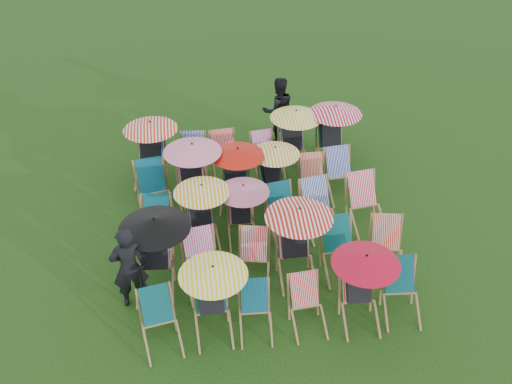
{
  "coord_description": "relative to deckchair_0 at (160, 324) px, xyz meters",
  "views": [
    {
      "loc": [
        -1.27,
        -8.34,
        7.26
      ],
      "look_at": [
        -0.05,
        0.29,
        0.9
      ],
      "focal_mm": 40.0,
      "sensor_mm": 36.0,
      "label": 1
    }
  ],
  "objects": [
    {
      "name": "deckchair_27",
      "position": [
        2.36,
        4.6,
        -0.02
      ],
      "size": [
        0.67,
        0.86,
        0.86
      ],
      "rotation": [
        0.0,
        0.0,
        0.13
      ],
      "color": "olive",
      "rests_on": "ground"
    },
    {
      "name": "deckchair_18",
      "position": [
        -0.1,
        3.43,
        0.07
      ],
      "size": [
        0.83,
        1.04,
        1.03
      ],
      "rotation": [
        0.0,
        0.0,
        0.17
      ],
      "color": "olive",
      "rests_on": "ground"
    },
    {
      "name": "deckchair_26",
      "position": [
        1.46,
        4.58,
        0.02
      ],
      "size": [
        0.69,
        0.91,
        0.94
      ],
      "rotation": [
        0.0,
        0.0,
        0.09
      ],
      "color": "olive",
      "rests_on": "ground"
    },
    {
      "name": "deckchair_7",
      "position": [
        0.74,
        1.16,
        0.05
      ],
      "size": [
        0.78,
        0.99,
        0.99
      ],
      "rotation": [
        0.0,
        0.0,
        0.15
      ],
      "color": "olive",
      "rests_on": "ground"
    },
    {
      "name": "deckchair_20",
      "position": [
        1.57,
        3.48,
        0.23
      ],
      "size": [
        1.08,
        1.16,
        1.29
      ],
      "rotation": [
        0.0,
        0.0,
        -0.21
      ],
      "color": "olive",
      "rests_on": "ground"
    },
    {
      "name": "person_rear",
      "position": [
        2.87,
        5.9,
        0.38
      ],
      "size": [
        0.88,
        0.73,
        1.65
      ],
      "primitive_type": "imported",
      "rotation": [
        0.0,
        0.0,
        3.28
      ],
      "color": "black",
      "rests_on": "ground"
    },
    {
      "name": "deckchair_12",
      "position": [
        -0.05,
        2.35,
        0.02
      ],
      "size": [
        0.69,
        0.91,
        0.93
      ],
      "rotation": [
        0.0,
        0.0,
        -0.08
      ],
      "color": "olive",
      "rests_on": "ground"
    },
    {
      "name": "deckchair_4",
      "position": [
        3.2,
        0.07,
        0.24
      ],
      "size": [
        1.09,
        1.13,
        1.29
      ],
      "rotation": [
        0.0,
        0.0,
        -0.02
      ],
      "color": "olive",
      "rests_on": "ground"
    },
    {
      "name": "deckchair_11",
      "position": [
        4.02,
        1.14,
        0.03
      ],
      "size": [
        0.77,
        0.96,
        0.94
      ],
      "rotation": [
        0.0,
        0.0,
        -0.18
      ],
      "color": "olive",
      "rests_on": "ground"
    },
    {
      "name": "deckchair_21",
      "position": [
        2.38,
        3.54,
        0.19
      ],
      "size": [
        1.02,
        1.1,
        1.21
      ],
      "rotation": [
        0.0,
        0.0,
        0.18
      ],
      "color": "olive",
      "rests_on": "ground"
    },
    {
      "name": "deckchair_19",
      "position": [
        0.7,
        3.58,
        0.29
      ],
      "size": [
        1.18,
        1.24,
        1.4
      ],
      "rotation": [
        0.0,
        0.0,
        0.07
      ],
      "color": "olive",
      "rests_on": "ground"
    },
    {
      "name": "deckchair_24",
      "position": [
        -0.16,
        4.65,
        0.28
      ],
      "size": [
        1.16,
        1.24,
        1.38
      ],
      "rotation": [
        0.0,
        0.0,
        -0.19
      ],
      "color": "olive",
      "rests_on": "ground"
    },
    {
      "name": "deckchair_2",
      "position": [
        1.49,
        0.04,
        -0.04
      ],
      "size": [
        0.58,
        0.78,
        0.81
      ],
      "rotation": [
        0.0,
        0.0,
        -0.06
      ],
      "color": "olive",
      "rests_on": "ground"
    },
    {
      "name": "ground",
      "position": [
        1.91,
        2.29,
        -0.44
      ],
      "size": [
        100.0,
        100.0,
        0.0
      ],
      "primitive_type": "plane",
      "color": "black",
      "rests_on": "ground"
    },
    {
      "name": "deckchair_0",
      "position": [
        0.0,
        0.0,
        0.0
      ],
      "size": [
        0.72,
        0.91,
        0.89
      ],
      "rotation": [
        0.0,
        0.0,
        0.18
      ],
      "color": "olive",
      "rests_on": "ground"
    },
    {
      "name": "deckchair_3",
      "position": [
        2.34,
        0.04,
        -0.03
      ],
      "size": [
        0.61,
        0.81,
        0.84
      ],
      "rotation": [
        0.0,
        0.0,
        0.08
      ],
      "color": "olive",
      "rests_on": "ground"
    },
    {
      "name": "person_left",
      "position": [
        -0.46,
        0.94,
        0.36
      ],
      "size": [
        0.64,
        0.47,
        1.61
      ],
      "primitive_type": "imported",
      "rotation": [
        0.0,
        0.0,
        3.3
      ],
      "color": "black",
      "rests_on": "ground"
    },
    {
      "name": "deckchair_6",
      "position": [
        -0.06,
        1.27,
        0.31
      ],
      "size": [
        1.21,
        1.27,
        1.43
      ],
      "rotation": [
        0.0,
        0.0,
        -0.09
      ],
      "color": "olive",
      "rests_on": "ground"
    },
    {
      "name": "deckchair_10",
      "position": [
        3.17,
        1.19,
        0.04
      ],
      "size": [
        0.68,
        0.92,
        0.97
      ],
      "rotation": [
        0.0,
        0.0,
        0.04
      ],
      "color": "olive",
      "rests_on": "ground"
    },
    {
      "name": "deckchair_23",
      "position": [
        3.81,
        3.47,
        0.04
      ],
      "size": [
        0.71,
        0.94,
        0.97
      ],
      "rotation": [
        0.0,
        0.0,
        0.09
      ],
      "color": "olive",
      "rests_on": "ground"
    },
    {
      "name": "deckchair_1",
      "position": [
        0.83,
        0.17,
        0.23
      ],
      "size": [
        1.08,
        1.13,
        1.28
      ],
      "rotation": [
        0.0,
        0.0,
        0.04
      ],
      "color": "olive",
      "rests_on": "ground"
    },
    {
      "name": "deckchair_28",
      "position": [
        3.03,
        4.73,
        0.27
      ],
      "size": [
        1.15,
        1.2,
        1.36
      ],
      "rotation": [
        0.0,
        0.0,
        0.04
      ],
      "color": "olive",
      "rests_on": "ground"
    },
    {
      "name": "deckchair_5",
      "position": [
        3.91,
        0.09,
        0.01
      ],
      "size": [
        0.68,
        0.9,
        0.92
      ],
      "rotation": [
        0.0,
        0.0,
        -0.09
      ],
      "color": "olive",
      "rests_on": "ground"
    },
    {
      "name": "deckchair_22",
      "position": [
        3.2,
        3.45,
        0.0
      ],
      "size": [
        0.61,
        0.84,
        0.89
      ],
      "rotation": [
        0.0,
        0.0,
        -0.02
      ],
      "color": "olive",
      "rests_on": "ground"
    },
    {
      "name": "deckchair_16",
      "position": [
        3.09,
        2.38,
        0.05
      ],
      "size": [
        0.81,
        1.01,
        0.99
      ],
      "rotation": [
        0.0,
        0.0,
        0.18
      ],
      "color": "olive",
      "rests_on": "ground"
    },
    {
      "name": "deckchair_17",
      "position": [
        4.02,
        2.39,
        0.06
      ],
      "size": [
        0.78,
        1.01,
        1.02
      ],
      "rotation": [
        0.0,
        0.0,
        0.12
      ],
      "color": "olive",
      "rests_on": "ground"
    },
    {
      "name": "deckchair_14",
      "position": [
        1.57,
        2.37,
        0.17
      ],
      "size": [
        0.99,
        1.03,
        1.17
      ],
      "rotation": [
        0.0,
        0.0,
        -0.03
      ],
      "color": "olive",
      "rests_on": "ground"
    },
    {
      "name": "deckchair_13",
      "position": [
        0.81,
        2.37,
        0.22
      ],
      "size": [
        1.05,
        1.13,
        1.25
      ],
      "rotation": [
        0.0,
        0.0,
        0.11
      ],
      "color": "olive",
      "rests_on": "ground"
    },
    {
      "name": "deckchair_8",
      "position": [
        1.62,
        1.21,
        0.0
      ],
      "size": [
        0.74,
        0.92,
        0.9
      ],
      "rotation": [
        0.0,
        0.0,
        -0.2
      ],
      "color": "olive",
      "rests_on": "ground"
    },
    {
      "name": "deckchair_25",
      "position": [
        0.76,
        4.6,
        0.02
      ],
      "size": [
        0.69,
        0.91,
        0.93
      ],
      "rotation": [
        0.0,
        0.0,
        -0.09
      ],
      "color": "olive",
      "rests_on": "ground"
    },
    {
      "name": "deckchair_29",
      "position": [
        3.91,
        4.72,
        0.3
      ],
      "size": [
        1.19,
        1.23,
        1.41
      ],
      "rotation": [
        0.0,
        0.0,
        -0.01
      ],
      "color": "olive",
      "rests_on": "ground"
    },
    {
      "name": "deckchair_15",
      "position": [
        2.38,
        2.42,
        0.02
      ],
      "size": [
        0.76,
        0.95,
        0.93
      ],
      "rotation": [
        0.0,
        0.0,
        0.18
      ],
      "color": "olive",
      "rests_on": "ground"
    },
    {
      "name": "deckchair_9",
      "position": [
        2.38,
        1.23,
        0.29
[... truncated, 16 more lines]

